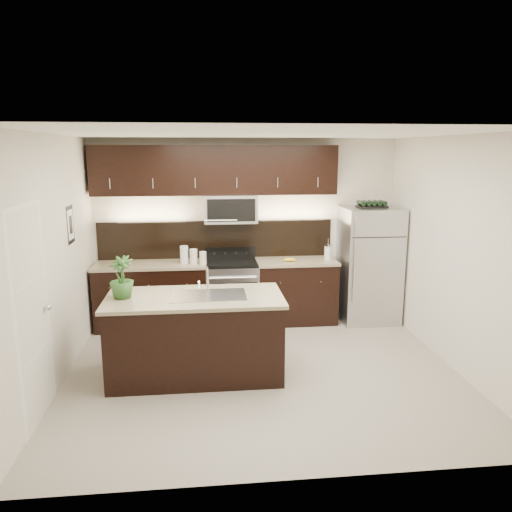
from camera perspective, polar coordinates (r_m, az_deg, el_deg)
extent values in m
plane|color=gray|center=(5.99, 0.70, -12.94)|extent=(4.50, 4.50, 0.00)
cube|color=beige|center=(7.52, -1.09, 2.97)|extent=(4.50, 0.02, 2.70)
cube|color=beige|center=(3.65, 4.53, -6.79)|extent=(4.50, 0.02, 2.70)
cube|color=beige|center=(5.75, -22.13, -0.71)|extent=(0.02, 4.00, 2.70)
cube|color=beige|center=(6.24, 21.71, 0.27)|extent=(0.02, 4.00, 2.70)
cube|color=white|center=(5.44, 0.78, 13.82)|extent=(4.50, 4.00, 0.02)
cube|color=beige|center=(5.09, -24.03, -6.40)|extent=(0.04, 0.80, 2.02)
sphere|color=silver|center=(5.37, -22.69, -5.45)|extent=(0.06, 0.06, 0.06)
cube|color=black|center=(6.41, -20.43, 3.37)|extent=(0.01, 0.32, 0.46)
cube|color=white|center=(6.41, -20.41, 3.37)|extent=(0.00, 0.24, 0.36)
cube|color=black|center=(7.42, -11.83, -4.53)|extent=(1.57, 0.62, 0.90)
cube|color=black|center=(7.51, 4.56, -4.11)|extent=(1.16, 0.62, 0.90)
cube|color=#B2B2B7|center=(7.40, -2.79, -4.34)|extent=(0.76, 0.62, 0.90)
cube|color=black|center=(7.28, -2.82, -0.83)|extent=(0.76, 0.60, 0.03)
cube|color=#BDB68D|center=(7.31, -11.98, -0.99)|extent=(1.59, 0.65, 0.04)
cube|color=#BDB68D|center=(7.39, 4.62, -0.61)|extent=(1.18, 0.65, 0.04)
cube|color=black|center=(7.50, -4.54, 1.91)|extent=(3.49, 0.02, 0.56)
cube|color=#B2B2B7|center=(7.26, -2.94, 5.42)|extent=(0.76, 0.40, 0.40)
cube|color=black|center=(7.24, -4.64, 9.75)|extent=(3.49, 0.33, 0.70)
cube|color=black|center=(5.75, -6.91, -9.25)|extent=(1.90, 0.90, 0.90)
cube|color=#BDB68D|center=(5.60, -7.03, -4.76)|extent=(1.96, 0.96, 0.04)
cube|color=silver|center=(5.59, -5.49, -4.47)|extent=(0.84, 0.50, 0.01)
cylinder|color=silver|center=(5.77, -5.54, -2.80)|extent=(0.03, 0.03, 0.24)
cylinder|color=silver|center=(5.66, -5.57, -1.51)|extent=(0.02, 0.14, 0.02)
cylinder|color=silver|center=(5.60, -5.55, -2.17)|extent=(0.02, 0.02, 0.10)
cube|color=#B2B2B7|center=(7.63, 12.77, -0.98)|extent=(0.82, 0.74, 1.71)
cube|color=black|center=(7.49, 13.08, 5.52)|extent=(0.42, 0.26, 0.03)
cylinder|color=black|center=(7.43, 11.92, 5.92)|extent=(0.07, 0.24, 0.07)
cylinder|color=black|center=(7.46, 12.51, 5.91)|extent=(0.07, 0.24, 0.07)
cylinder|color=black|center=(7.48, 13.09, 5.90)|extent=(0.07, 0.24, 0.07)
cylinder|color=black|center=(7.51, 13.68, 5.90)|extent=(0.07, 0.24, 0.07)
cylinder|color=black|center=(7.54, 14.26, 5.89)|extent=(0.07, 0.24, 0.07)
imported|color=#2A5622|center=(5.62, -15.12, -2.38)|extent=(0.33, 0.33, 0.46)
cylinder|color=silver|center=(7.19, -8.21, 0.15)|extent=(0.12, 0.12, 0.25)
cylinder|color=beige|center=(7.16, -7.15, -0.05)|extent=(0.11, 0.11, 0.21)
cylinder|color=beige|center=(7.12, -6.08, -0.21)|extent=(0.10, 0.10, 0.18)
cylinder|color=silver|center=(7.42, 8.20, 0.33)|extent=(0.10, 0.10, 0.21)
cylinder|color=silver|center=(7.40, 8.23, 1.20)|extent=(0.11, 0.11, 0.02)
cylinder|color=silver|center=(7.39, 8.24, 1.59)|extent=(0.01, 0.01, 0.08)
ellipsoid|color=yellow|center=(7.28, 3.46, -0.42)|extent=(0.18, 0.15, 0.05)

